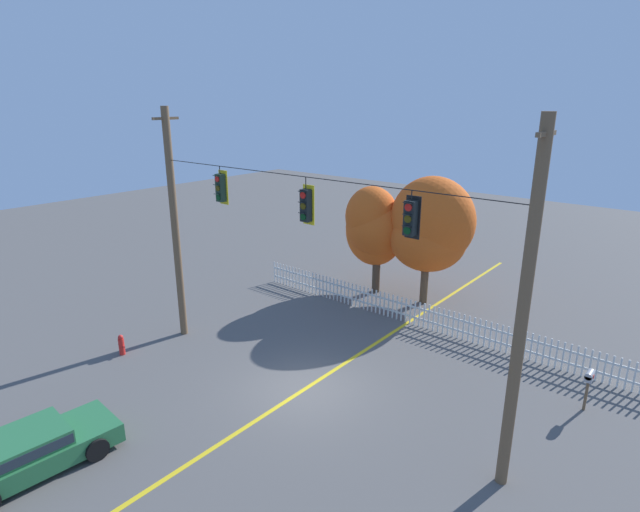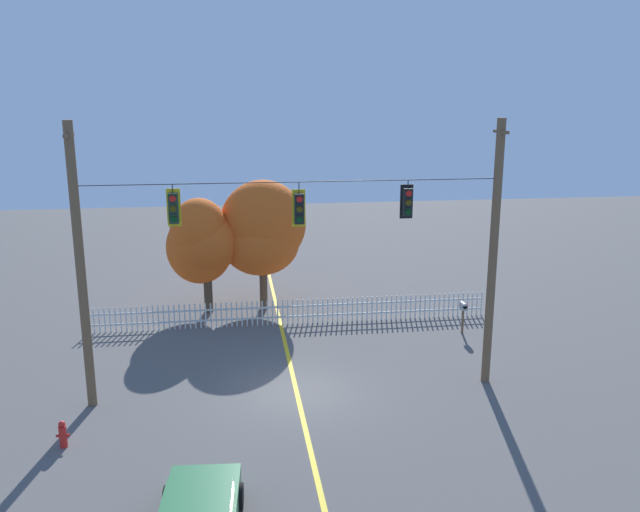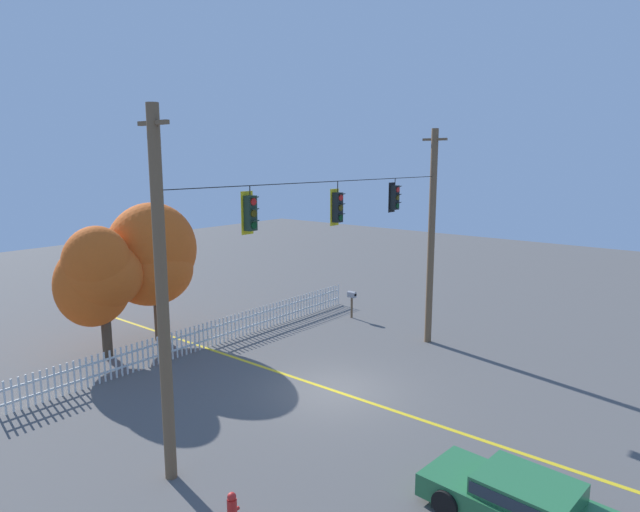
{
  "view_description": "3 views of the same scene",
  "coord_description": "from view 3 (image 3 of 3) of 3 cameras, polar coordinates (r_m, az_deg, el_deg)",
  "views": [
    {
      "loc": [
        9.96,
        -11.23,
        9.46
      ],
      "look_at": [
        0.16,
        0.63,
        4.65
      ],
      "focal_mm": 28.24,
      "sensor_mm": 36.0,
      "label": 1
    },
    {
      "loc": [
        -2.06,
        -20.69,
        9.95
      ],
      "look_at": [
        0.96,
        1.07,
        4.54
      ],
      "focal_mm": 36.87,
      "sensor_mm": 36.0,
      "label": 2
    },
    {
      "loc": [
        -14.21,
        -10.95,
        7.96
      ],
      "look_at": [
        0.05,
        0.68,
        4.7
      ],
      "focal_mm": 30.69,
      "sensor_mm": 36.0,
      "label": 3
    }
  ],
  "objects": [
    {
      "name": "traffic_signal_northbound_secondary",
      "position": [
        15.17,
        -7.3,
        4.47
      ],
      "size": [
        0.43,
        0.38,
        1.35
      ],
      "color": "black"
    },
    {
      "name": "traffic_signal_eastbound_side",
      "position": [
        18.12,
        1.82,
        5.1
      ],
      "size": [
        0.43,
        0.38,
        1.47
      ],
      "color": "black"
    },
    {
      "name": "autumn_maple_near_fence",
      "position": [
        23.38,
        -22.23,
        -1.94
      ],
      "size": [
        3.5,
        3.21,
        5.43
      ],
      "color": "#473828",
      "rests_on": "ground"
    },
    {
      "name": "roadside_mailbox",
      "position": [
        27.77,
        3.34,
        -4.21
      ],
      "size": [
        0.25,
        0.44,
        1.38
      ],
      "color": "brown",
      "rests_on": "ground"
    },
    {
      "name": "autumn_maple_mid",
      "position": [
        25.07,
        -17.14,
        -0.2
      ],
      "size": [
        4.04,
        3.55,
        6.12
      ],
      "color": "brown",
      "rests_on": "ground"
    },
    {
      "name": "lane_centerline_stripe",
      "position": [
        19.62,
        1.49,
        -13.87
      ],
      "size": [
        0.16,
        36.0,
        0.01
      ],
      "primitive_type": "cube",
      "color": "gold",
      "rests_on": "ground"
    },
    {
      "name": "traffic_signal_southbound_primary",
      "position": [
        21.05,
        7.77,
        6.07
      ],
      "size": [
        0.43,
        0.38,
        1.29
      ],
      "color": "black"
    },
    {
      "name": "white_picket_fence",
      "position": [
        24.33,
        -10.83,
        -7.82
      ],
      "size": [
        17.58,
        0.06,
        1.13
      ],
      "color": "silver",
      "rests_on": "ground"
    },
    {
      "name": "signal_support_span",
      "position": [
        18.24,
        1.56,
        -0.31
      ],
      "size": [
        13.83,
        1.1,
        9.22
      ],
      "color": "brown",
      "rests_on": "ground"
    },
    {
      "name": "parked_car",
      "position": [
        13.8,
        20.34,
        -22.83
      ],
      "size": [
        2.17,
        4.39,
        1.15
      ],
      "color": "#286B3D",
      "rests_on": "ground"
    },
    {
      "name": "fire_hydrant",
      "position": [
        13.3,
        -9.15,
        -24.69
      ],
      "size": [
        0.38,
        0.22,
        0.82
      ],
      "color": "red",
      "rests_on": "ground"
    },
    {
      "name": "ground",
      "position": [
        19.62,
        1.49,
        -13.88
      ],
      "size": [
        80.0,
        80.0,
        0.0
      ],
      "primitive_type": "plane",
      "color": "#565451"
    }
  ]
}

